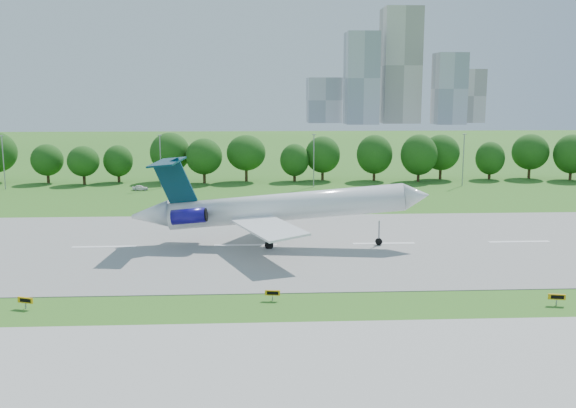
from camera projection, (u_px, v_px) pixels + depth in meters
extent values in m
plane|color=#286019|center=(242.00, 302.00, 67.11)|extent=(600.00, 600.00, 0.00)
cube|color=gray|center=(246.00, 245.00, 91.70)|extent=(400.00, 45.00, 0.08)
cube|color=#ADADA8|center=(238.00, 376.00, 49.40)|extent=(400.00, 23.00, 0.08)
cylinder|color=#382314|center=(0.00, 176.00, 154.25)|extent=(0.70, 0.70, 3.60)
cylinder|color=#382314|center=(167.00, 175.00, 156.29)|extent=(0.70, 0.70, 3.60)
sphere|color=#1B4310|center=(166.00, 157.00, 155.53)|extent=(8.40, 8.40, 8.40)
cylinder|color=#382314|center=(330.00, 174.00, 158.34)|extent=(0.70, 0.70, 3.60)
sphere|color=#1B4310|center=(330.00, 156.00, 157.58)|extent=(8.40, 8.40, 8.40)
cylinder|color=#382314|center=(489.00, 173.00, 160.38)|extent=(0.70, 0.70, 3.60)
sphere|color=#1B4310|center=(490.00, 155.00, 159.62)|extent=(8.40, 8.40, 8.40)
cylinder|color=gray|center=(4.00, 163.00, 143.94)|extent=(0.24, 0.24, 12.00)
cube|color=gray|center=(1.00, 136.00, 142.89)|extent=(0.90, 0.25, 0.18)
cylinder|color=gray|center=(161.00, 162.00, 145.73)|extent=(0.24, 0.24, 12.00)
cube|color=gray|center=(160.00, 135.00, 144.68)|extent=(0.90, 0.25, 0.18)
cylinder|color=gray|center=(314.00, 161.00, 147.52)|extent=(0.24, 0.24, 12.00)
cube|color=gray|center=(314.00, 135.00, 146.47)|extent=(0.90, 0.25, 0.18)
cylinder|color=gray|center=(463.00, 160.00, 149.31)|extent=(0.24, 0.24, 12.00)
cube|color=gray|center=(465.00, 134.00, 148.26)|extent=(0.90, 0.25, 0.18)
cube|color=#B2B2B7|center=(361.00, 78.00, 439.46)|extent=(22.00, 22.00, 62.00)
cube|color=beige|center=(400.00, 66.00, 454.20)|extent=(26.00, 26.00, 80.00)
cube|color=#B2B2B7|center=(449.00, 89.00, 438.81)|extent=(20.00, 20.00, 48.00)
cube|color=beige|center=(470.00, 96.00, 465.44)|extent=(18.00, 18.00, 38.00)
cube|color=#B2B2B7|center=(324.00, 100.00, 465.46)|extent=(24.00, 24.00, 32.00)
cylinder|color=white|center=(285.00, 207.00, 91.04)|extent=(33.79, 6.53, 6.88)
cone|color=white|center=(416.00, 196.00, 90.26)|extent=(4.19, 4.19, 4.20)
cone|color=white|center=(151.00, 215.00, 91.78)|extent=(5.96, 4.33, 4.36)
cube|color=white|center=(268.00, 227.00, 83.65)|extent=(10.27, 15.49, 0.78)
cube|color=white|center=(274.00, 206.00, 98.98)|extent=(11.97, 15.33, 0.78)
cube|color=#052C3C|center=(176.00, 184.00, 90.90)|extent=(6.13, 1.04, 7.62)
cube|color=#052C3C|center=(167.00, 162.00, 90.40)|extent=(4.39, 10.82, 0.56)
cylinder|color=navy|center=(189.00, 216.00, 88.70)|extent=(5.00, 2.49, 2.53)
cylinder|color=navy|center=(196.00, 209.00, 94.39)|extent=(5.00, 2.49, 2.53)
cylinder|color=gray|center=(379.00, 231.00, 91.28)|extent=(0.22, 0.22, 3.04)
cylinder|color=black|center=(379.00, 242.00, 91.54)|extent=(1.02, 0.41, 1.00)
cylinder|color=gray|center=(269.00, 234.00, 89.29)|extent=(0.27, 0.27, 3.04)
cylinder|color=black|center=(269.00, 245.00, 89.55)|extent=(1.26, 0.60, 1.22)
cylinder|color=gray|center=(271.00, 227.00, 94.11)|extent=(0.27, 0.27, 3.04)
cylinder|color=black|center=(271.00, 237.00, 94.37)|extent=(1.26, 0.60, 1.22)
cube|color=gray|center=(26.00, 305.00, 64.87)|extent=(0.14, 0.14, 0.75)
cube|color=#E1A10B|center=(25.00, 300.00, 64.78)|extent=(1.68, 0.75, 0.59)
cube|color=black|center=(24.00, 301.00, 64.67)|extent=(1.22, 0.45, 0.38)
cube|color=gray|center=(272.00, 297.00, 67.42)|extent=(0.11, 0.11, 0.70)
cube|color=#E1A10B|center=(272.00, 293.00, 67.33)|extent=(1.62, 0.38, 0.55)
cube|color=black|center=(272.00, 293.00, 67.22)|extent=(1.20, 0.17, 0.35)
cube|color=gray|center=(556.00, 302.00, 65.93)|extent=(0.13, 0.13, 0.75)
cube|color=#E1A10B|center=(557.00, 297.00, 65.84)|extent=(1.72, 0.52, 0.59)
cube|color=black|center=(557.00, 297.00, 65.72)|extent=(1.27, 0.27, 0.38)
imported|color=white|center=(140.00, 188.00, 143.34)|extent=(3.52, 1.57, 1.17)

